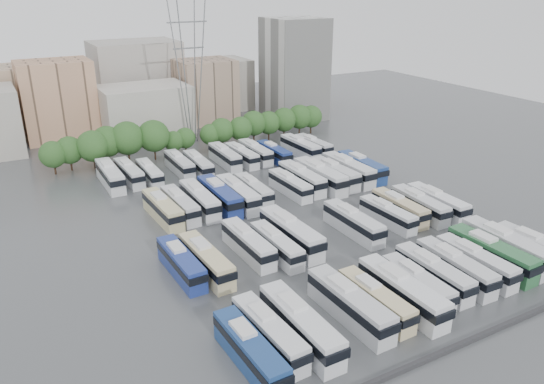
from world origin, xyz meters
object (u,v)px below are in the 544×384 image
apartment_tower (294,69)px  bus_r1_s12 (420,205)px  bus_r2_s3 (200,199)px  bus_r3_s12 (300,147)px  bus_r1_s8 (353,222)px  bus_r0_s7 (417,283)px  bus_r3_s0 (110,175)px  bus_r0_s9 (455,267)px  bus_r1_s0 (181,263)px  bus_r3_s1 (129,173)px  bus_r2_s11 (335,173)px  bus_r3_s5 (198,164)px  bus_r3_s9 (255,152)px  bus_r0_s11 (491,253)px  bus_r2_s12 (348,169)px  bus_r1_s10 (388,214)px  electricity_pylon (189,59)px  bus_r3_s4 (179,164)px  bus_r2_s2 (180,204)px  bus_r2_s1 (163,209)px  bus_r0_s10 (476,262)px  bus_r2_s6 (254,190)px  bus_r1_s11 (400,207)px  bus_r1_s13 (437,202)px  bus_r0_s6 (402,291)px  bus_r0_s4 (350,304)px  bus_r0_s12 (506,246)px  bus_r1_s5 (291,233)px  bus_r2_s13 (362,167)px  bus_r1_s3 (248,243)px  bus_r2_s8 (290,185)px  bus_r1_s4 (276,245)px  bus_r3_s13 (313,145)px  bus_r0_s2 (300,325)px  bus_r0_s1 (269,332)px  bus_r2_s10 (320,176)px  bus_r1_s1 (206,260)px  bus_r3_s7 (225,156)px  bus_r0_s13 (537,249)px  bus_r2_s9 (302,178)px  bus_r0_s5 (375,299)px

apartment_tower → bus_r1_s12: 67.25m
bus_r2_s3 → bus_r3_s12: (29.60, 16.66, -0.05)m
bus_r1_s8 → bus_r0_s7: bearing=-101.3°
bus_r1_s8 → bus_r3_s0: 45.93m
bus_r0_s9 → bus_r3_s0: size_ratio=0.95×
bus_r1_s0 → bus_r3_s1: bearing=83.7°
bus_r3_s1 → bus_r2_s11: bearing=-32.5°
bus_r3_s5 → bus_r3_s9: size_ratio=0.99×
bus_r0_s11 → bus_r1_s8: (-9.81, 16.51, -0.10)m
bus_r2_s12 → bus_r3_s9: 21.17m
bus_r1_s10 → bus_r3_s9: 37.56m
electricity_pylon → bus_r0_s7: (-0.32, -73.55, -16.99)m
bus_r3_s4 → bus_r1_s10: bearing=-61.9°
bus_r0_s9 → bus_r2_s11: (6.55, 35.12, 0.09)m
bus_r3_s1 → bus_r2_s2: bearing=-83.0°
bus_r3_s12 → bus_r2_s1: bearing=-156.3°
bus_r0_s10 → bus_r2_s6: 38.24m
bus_r1_s11 → bus_r1_s13: bus_r1_s13 is taller
bus_r1_s10 → bus_r0_s6: bearing=-128.7°
bus_r3_s0 → bus_r3_s12: bus_r3_s0 is taller
bus_r0_s4 → bus_r3_s5: bearing=85.3°
bus_r0_s9 → bus_r0_s11: bus_r0_s11 is taller
bus_r0_s12 → bus_r2_s6: bus_r0_s12 is taller
bus_r1_s5 → bus_r2_s13: 31.91m
bus_r1_s3 → bus_r3_s0: bus_r3_s0 is taller
bus_r0_s6 → bus_r2_s8: bus_r0_s6 is taller
bus_r0_s7 → bus_r1_s4: size_ratio=0.98×
bus_r2_s2 → bus_r2_s6: (13.26, 0.18, -0.10)m
bus_r0_s7 → bus_r3_s4: 55.60m
bus_r1_s4 → bus_r3_s13: size_ratio=1.00×
bus_r1_s4 → bus_r3_s1: (-9.77, 38.16, 0.06)m
bus_r0_s12 → bus_r0_s2: bearing=-177.0°
bus_r0_s1 → apartment_tower: bearing=54.6°
bus_r0_s1 → bus_r3_s0: bearing=90.7°
electricity_pylon → bus_r2_s10: 42.84m
bus_r0_s1 → bus_r3_s5: bearing=73.2°
bus_r0_s12 → bus_r3_s12: (0.04, 51.86, -0.18)m
bus_r0_s12 → bus_r2_s3: bus_r0_s12 is taller
bus_r2_s6 → bus_r1_s1: bearing=-129.7°
bus_r3_s0 → bus_r0_s4: bearing=-75.8°
bus_r0_s7 → bus_r1_s0: bus_r1_s0 is taller
bus_r0_s10 → bus_r3_s7: bus_r3_s7 is taller
bus_r3_s1 → bus_r3_s12: bearing=-5.3°
bus_r0_s13 → bus_r2_s9: bus_r2_s9 is taller
apartment_tower → bus_r2_s1: (-51.95, -46.26, -11.13)m
bus_r0_s6 → bus_r3_s12: bearing=69.8°
bus_r0_s4 → bus_r2_s13: size_ratio=1.02×
bus_r1_s5 → bus_r0_s9: bearing=-54.8°
bus_r2_s6 → bus_r0_s11: bearing=-63.6°
bus_r0_s5 → bus_r3_s4: (-3.17, 55.14, 0.05)m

